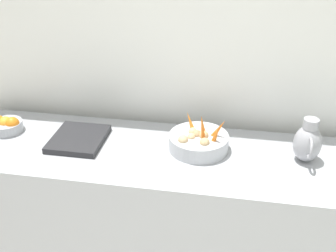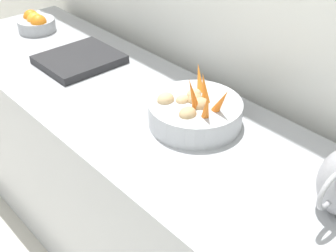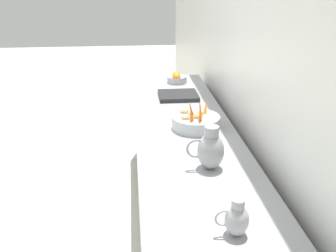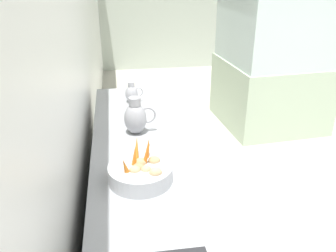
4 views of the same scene
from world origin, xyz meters
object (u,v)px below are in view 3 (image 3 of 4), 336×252
orange_bowl (177,78)px  metal_pitcher_short (236,219)px  metal_pitcher_tall (210,150)px  vegetable_colander (196,121)px

orange_bowl → metal_pitcher_short: size_ratio=1.12×
metal_pitcher_tall → orange_bowl: bearing=-90.7°
vegetable_colander → metal_pitcher_tall: bearing=88.5°
vegetable_colander → metal_pitcher_tall: size_ratio=1.34×
vegetable_colander → metal_pitcher_short: vegetable_colander is taller
vegetable_colander → metal_pitcher_short: bearing=89.0°
orange_bowl → metal_pitcher_tall: (0.02, 1.77, 0.07)m
orange_bowl → vegetable_colander: bearing=89.8°
metal_pitcher_short → metal_pitcher_tall: bearing=-90.6°
orange_bowl → metal_pitcher_short: (0.03, 2.35, 0.03)m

